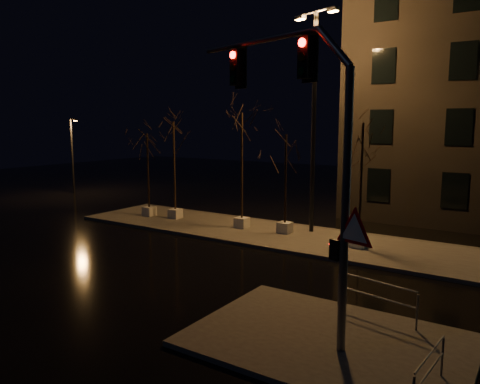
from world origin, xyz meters
The scene contains 13 objects.
ground centered at (0.00, 0.00, 0.00)m, with size 90.00×90.00×0.00m, color black.
median centered at (0.00, 6.00, 0.07)m, with size 22.00×5.00×0.15m, color #46443F.
sidewalk_corner centered at (7.50, -3.50, 0.07)m, with size 7.00×5.00×0.15m, color #46443F.
tree_0 centered at (-7.92, 5.75, 4.00)m, with size 1.80×1.80×5.08m.
tree_1 centered at (-6.13, 6.08, 4.55)m, with size 1.80×1.80×5.80m.
tree_2 centered at (-1.48, 6.13, 4.89)m, with size 1.80×1.80×6.24m.
tree_3 centered at (1.01, 6.32, 4.05)m, with size 1.80×1.80×5.14m.
tree_4 centered at (5.11, 5.69, 4.49)m, with size 1.80×1.80×5.72m.
traffic_signal_mast centered at (6.80, -3.55, 5.33)m, with size 6.17×2.08×7.88m.
streetlight_main centered at (1.99, 7.40, 6.48)m, with size 2.67×1.20×10.97m.
streetlight_far centered at (-20.26, 9.78, 3.33)m, with size 1.17×0.46×6.05m.
guard_rail_a centered at (8.11, -1.50, 0.86)m, with size 2.49×0.57×1.09m.
guard_rail_b centered at (10.26, -4.83, 0.77)m, with size 0.21×2.03×0.96m.
Camera 1 is at (11.93, -14.39, 5.73)m, focal length 35.00 mm.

